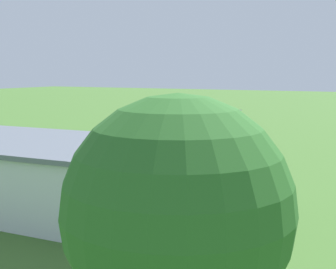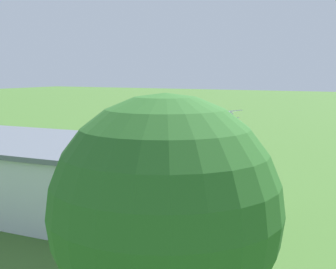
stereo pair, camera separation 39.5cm
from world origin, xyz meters
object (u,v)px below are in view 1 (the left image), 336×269
at_px(biplane, 217,117).
at_px(person_walking_on_apron, 217,175).
at_px(hangar, 19,170).
at_px(person_watching_takeoff, 27,154).
at_px(tree_near_perimeter_road, 178,210).

xyz_separation_m(biplane, person_walking_on_apron, (-8.16, 20.53, -3.48)).
distance_m(hangar, biplane, 34.30).
xyz_separation_m(person_walking_on_apron, person_watching_takeoff, (24.85, -0.27, -0.05)).
height_order(biplane, person_walking_on_apron, biplane).
height_order(biplane, tree_near_perimeter_road, tree_near_perimeter_road).
distance_m(person_walking_on_apron, tree_near_perimeter_road, 33.52).
relative_size(hangar, person_walking_on_apron, 19.41).
height_order(biplane, person_watching_takeoff, biplane).
relative_size(biplane, tree_near_perimeter_road, 0.71).
height_order(hangar, biplane, biplane).
relative_size(hangar, biplane, 4.67).
bearing_deg(biplane, hangar, 82.95).
height_order(hangar, person_watching_takeoff, hangar).
relative_size(hangar, tree_near_perimeter_road, 3.32).
bearing_deg(biplane, tree_near_perimeter_road, 110.36).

